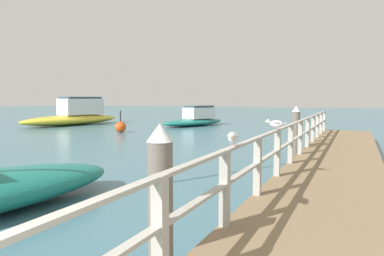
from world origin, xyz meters
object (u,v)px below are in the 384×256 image
boat_1 (195,119)px  boat_0 (75,115)px  channel_buoy (121,127)px  dock_piling_far (296,133)px  seagull_foreground (233,137)px  dock_piling_near (160,209)px  seagull_background (276,123)px

boat_1 → boat_0: bearing=-139.3°
boat_1 → channel_buoy: (-1.92, -7.03, -0.17)m
dock_piling_far → seagull_foreground: size_ratio=4.06×
dock_piling_near → channel_buoy: dock_piling_near is taller
dock_piling_near → channel_buoy: size_ratio=1.37×
boat_0 → channel_buoy: size_ratio=6.42×
seagull_background → boat_1: (-10.05, 17.02, -1.13)m
dock_piling_far → boat_0: (-18.94, 8.45, -0.20)m
dock_piling_far → seagull_foreground: 7.78m
boat_0 → boat_1: boat_0 is taller
boat_0 → channel_buoy: 8.11m
seagull_foreground → boat_1: size_ratio=0.07×
seagull_background → seagull_foreground: bearing=176.2°
dock_piling_far → boat_1: dock_piling_far is taller
seagull_background → boat_0: bearing=51.2°
seagull_foreground → boat_0: (-19.33, 16.19, -0.89)m
boat_0 → dock_piling_near: bearing=-31.9°
dock_piling_near → dock_piling_far: size_ratio=1.00×
seagull_foreground → boat_1: bearing=-76.8°
seagull_background → dock_piling_far: bearing=0.3°
dock_piling_far → boat_0: bearing=156.0°
dock_piling_near → boat_0: bearing=137.3°
seagull_background → boat_1: bearing=26.5°
channel_buoy → boat_0: bearing=155.1°
dock_piling_near → boat_1: size_ratio=0.29×
seagull_background → channel_buoy: size_ratio=0.34×
channel_buoy → seagull_background: bearing=-39.9°
seagull_foreground → seagull_background: 2.79m
dock_piling_far → seagull_background: size_ratio=4.02×
dock_piling_near → boat_1: bearing=114.6°
seagull_background → boat_1: 19.80m
seagull_foreground → seagull_background: same height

